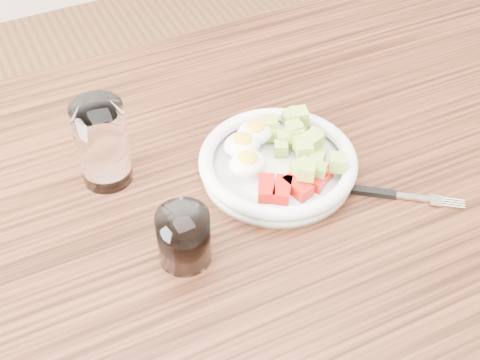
% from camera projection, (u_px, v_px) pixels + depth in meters
% --- Properties ---
extents(dining_table, '(1.50, 0.90, 0.77)m').
position_uv_depth(dining_table, '(248.00, 241.00, 1.05)').
color(dining_table, brown).
rests_on(dining_table, ground).
extents(bowl, '(0.24, 0.24, 0.06)m').
position_uv_depth(bowl, '(278.00, 161.00, 1.01)').
color(bowl, white).
rests_on(bowl, dining_table).
extents(fork, '(0.16, 0.12, 0.01)m').
position_uv_depth(fork, '(383.00, 193.00, 0.98)').
color(fork, black).
rests_on(fork, dining_table).
extents(water_glass, '(0.08, 0.08, 0.14)m').
position_uv_depth(water_glass, '(102.00, 144.00, 0.97)').
color(water_glass, white).
rests_on(water_glass, dining_table).
extents(coffee_glass, '(0.07, 0.07, 0.08)m').
position_uv_depth(coffee_glass, '(184.00, 238.00, 0.88)').
color(coffee_glass, white).
rests_on(coffee_glass, dining_table).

